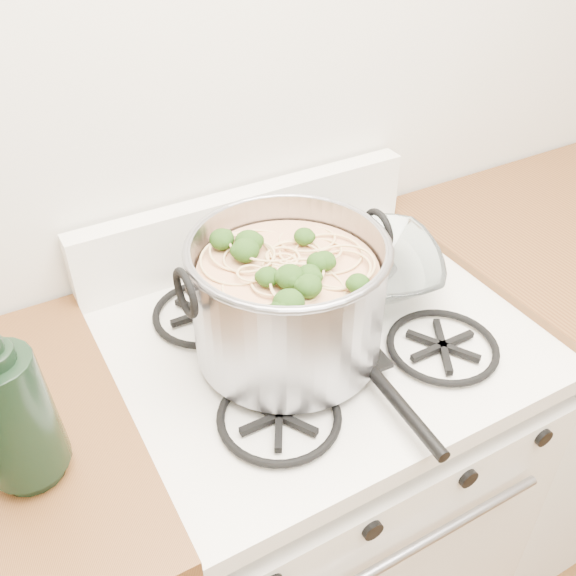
{
  "coord_description": "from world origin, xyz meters",
  "views": [
    {
      "loc": [
        -0.5,
        0.5,
        1.71
      ],
      "look_at": [
        -0.08,
        1.24,
        1.05
      ],
      "focal_mm": 40.0,
      "sensor_mm": 36.0,
      "label": 1
    }
  ],
  "objects_px": {
    "stock_pot": "(288,300)",
    "glass_bowl": "(364,275)",
    "spatula": "(355,351)",
    "bottle": "(7,399)",
    "gas_range": "(315,484)"
  },
  "relations": [
    {
      "from": "stock_pot",
      "to": "gas_range",
      "type": "bearing_deg",
      "value": 12.6
    },
    {
      "from": "spatula",
      "to": "stock_pot",
      "type": "bearing_deg",
      "value": 141.44
    },
    {
      "from": "glass_bowl",
      "to": "spatula",
      "type": "bearing_deg",
      "value": -128.61
    },
    {
      "from": "spatula",
      "to": "bottle",
      "type": "relative_size",
      "value": 1.01
    },
    {
      "from": "glass_bowl",
      "to": "bottle",
      "type": "relative_size",
      "value": 0.39
    },
    {
      "from": "glass_bowl",
      "to": "stock_pot",
      "type": "bearing_deg",
      "value": -157.58
    },
    {
      "from": "stock_pot",
      "to": "spatula",
      "type": "distance_m",
      "value": 0.15
    },
    {
      "from": "stock_pot",
      "to": "glass_bowl",
      "type": "bearing_deg",
      "value": 22.42
    },
    {
      "from": "gas_range",
      "to": "spatula",
      "type": "relative_size",
      "value": 2.98
    },
    {
      "from": "stock_pot",
      "to": "bottle",
      "type": "relative_size",
      "value": 1.2
    },
    {
      "from": "gas_range",
      "to": "bottle",
      "type": "bearing_deg",
      "value": -172.83
    },
    {
      "from": "stock_pot",
      "to": "glass_bowl",
      "type": "relative_size",
      "value": 3.08
    },
    {
      "from": "gas_range",
      "to": "bottle",
      "type": "height_order",
      "value": "bottle"
    },
    {
      "from": "glass_bowl",
      "to": "gas_range",
      "type": "bearing_deg",
      "value": -152.68
    },
    {
      "from": "stock_pot",
      "to": "spatula",
      "type": "height_order",
      "value": "stock_pot"
    }
  ]
}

